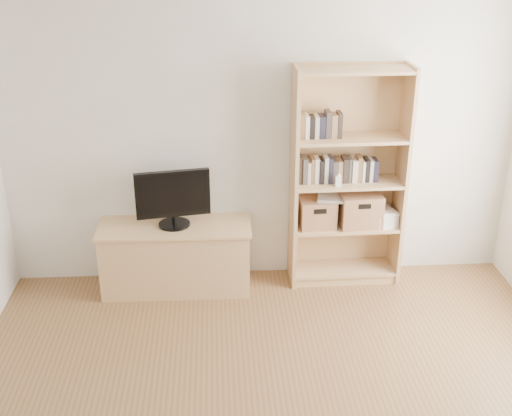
{
  "coord_description": "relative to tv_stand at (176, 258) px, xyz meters",
  "views": [
    {
      "loc": [
        -0.4,
        -2.81,
        3.01
      ],
      "look_at": [
        -0.09,
        1.9,
        0.92
      ],
      "focal_mm": 45.0,
      "sensor_mm": 36.0,
      "label": 1
    }
  ],
  "objects": [
    {
      "name": "back_wall",
      "position": [
        0.78,
        0.24,
        1.0
      ],
      "size": [
        4.5,
        0.02,
        2.6
      ],
      "primitive_type": "cube",
      "color": "beige",
      "rests_on": "floor"
    },
    {
      "name": "ceiling",
      "position": [
        0.78,
        -2.26,
        2.3
      ],
      "size": [
        4.5,
        5.0,
        0.01
      ],
      "primitive_type": "cube",
      "color": "white",
      "rests_on": "back_wall"
    },
    {
      "name": "tv_stand",
      "position": [
        0.0,
        0.0,
        0.0
      ],
      "size": [
        1.3,
        0.5,
        0.59
      ],
      "primitive_type": "cube",
      "rotation": [
        0.0,
        0.0,
        -0.01
      ],
      "color": "tan",
      "rests_on": "floor"
    },
    {
      "name": "bookshelf",
      "position": [
        1.52,
        0.07,
        0.69
      ],
      "size": [
        0.99,
        0.36,
        1.97
      ],
      "primitive_type": "cube",
      "rotation": [
        0.0,
        0.0,
        0.02
      ],
      "color": "tan",
      "rests_on": "floor"
    },
    {
      "name": "television",
      "position": [
        -0.0,
        0.0,
        0.57
      ],
      "size": [
        0.64,
        0.15,
        0.5
      ],
      "primitive_type": "cube",
      "rotation": [
        0.0,
        0.0,
        0.16
      ],
      "color": "black",
      "rests_on": "tv_stand"
    },
    {
      "name": "books_row_mid",
      "position": [
        1.52,
        0.09,
        0.78
      ],
      "size": [
        0.87,
        0.21,
        0.23
      ],
      "primitive_type": "cube",
      "rotation": [
        0.0,
        0.0,
        0.04
      ],
      "color": "#2F251F",
      "rests_on": "bookshelf"
    },
    {
      "name": "books_row_upper",
      "position": [
        1.3,
        0.09,
        1.17
      ],
      "size": [
        0.39,
        0.16,
        0.2
      ],
      "primitive_type": "cube",
      "rotation": [
        0.0,
        0.0,
        0.06
      ],
      "color": "#2F251F",
      "rests_on": "bookshelf"
    },
    {
      "name": "baby_monitor",
      "position": [
        1.41,
        -0.04,
        0.71
      ],
      "size": [
        0.05,
        0.03,
        0.1
      ],
      "primitive_type": "cube",
      "rotation": [
        0.0,
        0.0,
        -0.04
      ],
      "color": "white",
      "rests_on": "bookshelf"
    },
    {
      "name": "basket_left",
      "position": [
        1.26,
        0.06,
        0.38
      ],
      "size": [
        0.32,
        0.27,
        0.26
      ],
      "primitive_type": "cube",
      "rotation": [
        0.0,
        0.0,
        0.06
      ],
      "color": "brown",
      "rests_on": "bookshelf"
    },
    {
      "name": "basket_right",
      "position": [
        1.64,
        0.06,
        0.4
      ],
      "size": [
        0.38,
        0.32,
        0.3
      ],
      "primitive_type": "cube",
      "rotation": [
        0.0,
        0.0,
        0.05
      ],
      "color": "brown",
      "rests_on": "bookshelf"
    },
    {
      "name": "laptop",
      "position": [
        1.42,
        0.06,
        0.52
      ],
      "size": [
        0.35,
        0.27,
        0.02
      ],
      "primitive_type": "cube",
      "rotation": [
        0.0,
        0.0,
        -0.19
      ],
      "color": "silver",
      "rests_on": "basket_left"
    },
    {
      "name": "magazine_stack",
      "position": [
        1.86,
        0.07,
        0.31
      ],
      "size": [
        0.23,
        0.29,
        0.12
      ],
      "primitive_type": "cube",
      "rotation": [
        0.0,
        0.0,
        0.19
      ],
      "color": "beige",
      "rests_on": "bookshelf"
    }
  ]
}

